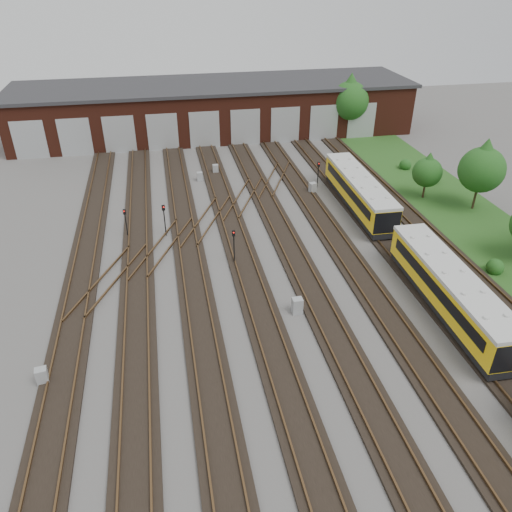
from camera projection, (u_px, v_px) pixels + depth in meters
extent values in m
plane|color=#484542|center=(291.00, 312.00, 33.00)|extent=(120.00, 120.00, 0.00)
cube|color=black|center=(71.00, 337.00, 30.64)|extent=(2.40, 70.00, 0.18)
cube|color=brown|center=(58.00, 337.00, 30.43)|extent=(0.10, 70.00, 0.15)
cube|color=brown|center=(82.00, 334.00, 30.67)|extent=(0.10, 70.00, 0.15)
cube|color=black|center=(137.00, 329.00, 31.30)|extent=(2.40, 70.00, 0.18)
cube|color=brown|center=(125.00, 329.00, 31.09)|extent=(0.10, 70.00, 0.15)
cube|color=brown|center=(148.00, 326.00, 31.33)|extent=(0.10, 70.00, 0.15)
cube|color=black|center=(201.00, 321.00, 31.96)|extent=(2.40, 70.00, 0.18)
cube|color=brown|center=(189.00, 321.00, 31.76)|extent=(0.10, 70.00, 0.15)
cube|color=brown|center=(212.00, 318.00, 31.99)|extent=(0.10, 70.00, 0.15)
cube|color=black|center=(262.00, 314.00, 32.62)|extent=(2.40, 70.00, 0.18)
cube|color=brown|center=(251.00, 313.00, 32.42)|extent=(0.10, 70.00, 0.15)
cube|color=brown|center=(272.00, 311.00, 32.66)|extent=(0.10, 70.00, 0.15)
cube|color=black|center=(320.00, 307.00, 33.28)|extent=(2.40, 70.00, 0.18)
cube|color=brown|center=(310.00, 306.00, 33.08)|extent=(0.10, 70.00, 0.15)
cube|color=brown|center=(331.00, 304.00, 33.32)|extent=(0.10, 70.00, 0.15)
cube|color=black|center=(376.00, 300.00, 33.95)|extent=(2.40, 70.00, 0.18)
cube|color=brown|center=(367.00, 299.00, 33.74)|extent=(0.10, 70.00, 0.15)
cube|color=brown|center=(387.00, 297.00, 33.98)|extent=(0.10, 70.00, 0.15)
cube|color=black|center=(431.00, 293.00, 34.61)|extent=(2.40, 70.00, 0.18)
cube|color=brown|center=(421.00, 293.00, 34.40)|extent=(0.10, 70.00, 0.15)
cube|color=brown|center=(441.00, 290.00, 34.64)|extent=(0.10, 70.00, 0.15)
cube|color=black|center=(483.00, 287.00, 35.27)|extent=(2.40, 70.00, 0.18)
cube|color=brown|center=(474.00, 286.00, 35.07)|extent=(0.10, 70.00, 0.15)
cube|color=brown|center=(492.00, 284.00, 35.30)|extent=(0.10, 70.00, 0.15)
cube|color=brown|center=(163.00, 246.00, 39.95)|extent=(5.40, 9.62, 0.15)
cube|color=brown|center=(207.00, 219.00, 43.97)|extent=(5.40, 9.62, 0.15)
cube|color=brown|center=(244.00, 197.00, 47.99)|extent=(5.40, 9.62, 0.15)
cube|color=brown|center=(109.00, 278.00, 35.92)|extent=(5.40, 9.62, 0.15)
cube|color=brown|center=(275.00, 179.00, 52.01)|extent=(5.40, 9.62, 0.15)
cube|color=#4B1E12|center=(215.00, 109.00, 65.06)|extent=(50.00, 12.00, 6.00)
cube|color=#2B2B2D|center=(214.00, 84.00, 63.43)|extent=(51.00, 12.50, 0.40)
cube|color=#A2A6A7|center=(30.00, 140.00, 56.77)|extent=(3.60, 0.12, 4.40)
cube|color=#A2A6A7|center=(75.00, 137.00, 57.60)|extent=(3.60, 0.12, 4.40)
cube|color=#A2A6A7|center=(120.00, 135.00, 58.43)|extent=(3.60, 0.12, 4.40)
cube|color=#A2A6A7|center=(163.00, 132.00, 59.26)|extent=(3.60, 0.12, 4.40)
cube|color=#A2A6A7|center=(205.00, 130.00, 60.08)|extent=(3.60, 0.12, 4.40)
cube|color=#A2A6A7|center=(245.00, 128.00, 60.91)|extent=(3.60, 0.12, 4.40)
cube|color=#A2A6A7|center=(285.00, 125.00, 61.74)|extent=(3.60, 0.12, 4.40)
cube|color=#A2A6A7|center=(324.00, 123.00, 62.56)|extent=(3.60, 0.12, 4.40)
cube|color=#A2A6A7|center=(361.00, 121.00, 63.39)|extent=(3.60, 0.12, 4.40)
cube|color=#1D4818|center=(469.00, 219.00, 44.53)|extent=(8.00, 55.00, 0.05)
cube|color=black|center=(446.00, 304.00, 32.72)|extent=(2.36, 13.31, 0.53)
cube|color=yellow|center=(450.00, 288.00, 32.08)|extent=(2.63, 13.32, 1.95)
cube|color=beige|center=(454.00, 274.00, 31.51)|extent=(2.72, 13.32, 0.27)
cube|color=black|center=(434.00, 287.00, 31.80)|extent=(0.34, 11.67, 0.75)
cube|color=black|center=(468.00, 284.00, 32.14)|extent=(0.34, 11.67, 0.75)
cube|color=black|center=(358.00, 203.00, 46.16)|extent=(2.36, 13.31, 0.53)
cube|color=yellow|center=(359.00, 190.00, 45.52)|extent=(2.63, 13.32, 1.95)
cube|color=beige|center=(360.00, 179.00, 44.95)|extent=(2.72, 13.32, 0.27)
cube|color=black|center=(347.00, 189.00, 45.24)|extent=(0.34, 11.67, 0.75)
cube|color=black|center=(371.00, 187.00, 45.58)|extent=(0.34, 11.67, 0.75)
cylinder|color=black|center=(126.00, 226.00, 41.25)|extent=(0.09, 0.09, 2.09)
cube|color=black|center=(124.00, 212.00, 40.60)|extent=(0.24, 0.18, 0.44)
sphere|color=red|center=(124.00, 211.00, 40.48)|extent=(0.11, 0.11, 0.11)
cylinder|color=black|center=(165.00, 223.00, 41.40)|extent=(0.09, 0.09, 2.33)
cube|color=black|center=(163.00, 208.00, 40.67)|extent=(0.27, 0.21, 0.47)
sphere|color=red|center=(163.00, 207.00, 40.55)|extent=(0.11, 0.11, 0.11)
cylinder|color=black|center=(234.00, 250.00, 37.43)|extent=(0.09, 0.09, 2.46)
cube|color=black|center=(234.00, 233.00, 36.67)|extent=(0.25, 0.17, 0.46)
sphere|color=red|center=(234.00, 233.00, 36.55)|extent=(0.11, 0.11, 0.11)
cylinder|color=black|center=(318.00, 177.00, 50.12)|extent=(0.10, 0.10, 2.24)
cube|color=black|center=(319.00, 164.00, 49.42)|extent=(0.26, 0.17, 0.48)
sphere|color=red|center=(319.00, 164.00, 49.29)|extent=(0.11, 0.11, 0.11)
cube|color=#969A9B|center=(42.00, 376.00, 27.20)|extent=(0.69, 0.60, 1.04)
cube|color=#969A9B|center=(200.00, 177.00, 51.96)|extent=(0.58, 0.49, 0.93)
cube|color=#969A9B|center=(297.00, 306.00, 32.61)|extent=(0.68, 0.57, 1.12)
cube|color=#969A9B|center=(216.00, 169.00, 53.71)|extent=(0.60, 0.50, 0.98)
cube|color=#969A9B|center=(313.00, 188.00, 49.17)|extent=(0.79, 0.72, 1.09)
cylinder|color=#332617|center=(347.00, 127.00, 64.51)|extent=(0.28, 0.28, 2.46)
sphere|color=#154915|center=(350.00, 101.00, 62.81)|extent=(4.79, 4.79, 4.79)
cone|color=#154915|center=(351.00, 87.00, 61.93)|extent=(4.11, 4.11, 3.42)
cylinder|color=#332617|center=(424.00, 191.00, 48.15)|extent=(0.21, 0.21, 1.43)
sphere|color=#154915|center=(427.00, 172.00, 47.16)|extent=(2.78, 2.78, 2.78)
cone|color=#154915|center=(429.00, 162.00, 46.65)|extent=(2.38, 2.38, 1.99)
cylinder|color=#332617|center=(475.00, 198.00, 45.87)|extent=(0.21, 0.21, 2.09)
sphere|color=#154915|center=(482.00, 170.00, 44.43)|extent=(4.07, 4.07, 4.07)
cone|color=#154915|center=(486.00, 154.00, 43.68)|extent=(3.49, 3.49, 2.90)
sphere|color=#154915|center=(496.00, 265.00, 36.76)|extent=(1.28, 1.28, 1.28)
sphere|color=#154915|center=(406.00, 163.00, 54.77)|extent=(1.29, 1.29, 1.29)
sphere|color=#154915|center=(433.00, 176.00, 51.37)|extent=(1.43, 1.43, 1.43)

